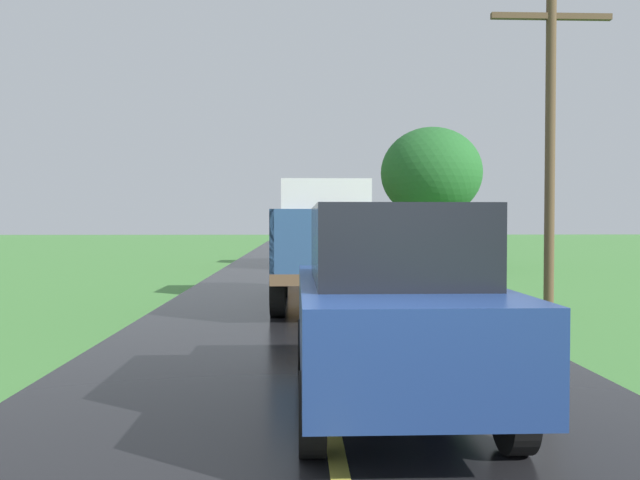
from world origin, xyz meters
The scene contains 5 objects.
banana_truck_near centered at (0.41, 10.69, 1.46)m, with size 2.38×5.82×2.80m.
banana_truck_far centered at (0.38, 23.62, 1.48)m, with size 2.38×5.81×2.80m.
utility_pole_roadside centered at (4.84, 8.96, 3.54)m, with size 2.45×0.20×6.41m.
roadside_tree_near_left centered at (5.41, 22.74, 3.98)m, with size 4.27×4.27×5.91m.
following_car centered at (0.58, 2.37, 1.07)m, with size 1.74×4.10×1.92m.
Camera 1 is at (-0.30, -3.49, 1.83)m, focal length 34.94 mm.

